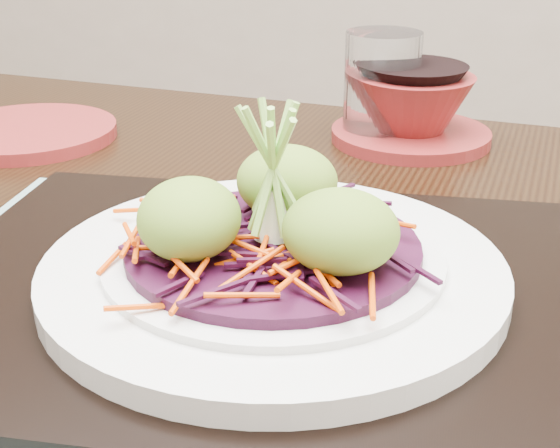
% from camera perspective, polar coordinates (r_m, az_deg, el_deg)
% --- Properties ---
extents(dining_table, '(1.39, 1.04, 0.80)m').
position_cam_1_polar(dining_table, '(0.57, 2.89, -13.87)').
color(dining_table, black).
rests_on(dining_table, ground).
extents(placemat, '(0.50, 0.39, 0.00)m').
position_cam_1_polar(placemat, '(0.48, -0.48, -6.54)').
color(placemat, gray).
rests_on(placemat, dining_table).
extents(serving_tray, '(0.43, 0.33, 0.02)m').
position_cam_1_polar(serving_tray, '(0.47, -0.48, -5.32)').
color(serving_tray, black).
rests_on(serving_tray, placemat).
extents(white_plate, '(0.27, 0.27, 0.02)m').
position_cam_1_polar(white_plate, '(0.46, -0.49, -3.31)').
color(white_plate, silver).
rests_on(white_plate, serving_tray).
extents(cabbage_bed, '(0.17, 0.17, 0.01)m').
position_cam_1_polar(cabbage_bed, '(0.46, -0.50, -1.75)').
color(cabbage_bed, '#380B26').
rests_on(cabbage_bed, white_plate).
extents(carrot_julienne, '(0.21, 0.21, 0.01)m').
position_cam_1_polar(carrot_julienne, '(0.45, -0.50, -0.79)').
color(carrot_julienne, '#E14403').
rests_on(carrot_julienne, cabbage_bed).
extents(guacamole_scoops, '(0.15, 0.13, 0.05)m').
position_cam_1_polar(guacamole_scoops, '(0.44, -0.53, 1.04)').
color(guacamole_scoops, olive).
rests_on(guacamole_scoops, cabbage_bed).
extents(scallion_garnish, '(0.06, 0.06, 0.09)m').
position_cam_1_polar(scallion_garnish, '(0.44, -0.52, 3.60)').
color(scallion_garnish, '#8BC44E').
rests_on(scallion_garnish, cabbage_bed).
extents(terracotta_side_plate, '(0.23, 0.23, 0.01)m').
position_cam_1_polar(terracotta_side_plate, '(0.84, -18.01, 6.39)').
color(terracotta_side_plate, maroon).
rests_on(terracotta_side_plate, dining_table).
extents(water_glass, '(0.08, 0.08, 0.11)m').
position_cam_1_polar(water_glass, '(0.80, 7.45, 9.95)').
color(water_glass, white).
rests_on(water_glass, dining_table).
extents(terracotta_bowl_set, '(0.22, 0.22, 0.07)m').
position_cam_1_polar(terracotta_bowl_set, '(0.80, 9.64, 8.08)').
color(terracotta_bowl_set, maroon).
rests_on(terracotta_bowl_set, dining_table).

